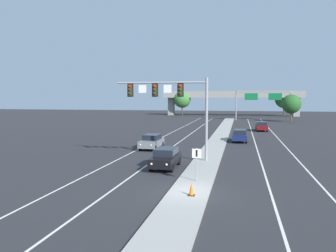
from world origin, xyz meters
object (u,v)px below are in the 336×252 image
(car_receding_navy, at_px, (240,135))
(tree_far_right_c, at_px, (284,99))
(car_oncoming_black, at_px, (166,158))
(car_oncoming_grey, at_px, (152,141))
(car_receding_darkred, at_px, (262,126))
(highway_sign_gantry, at_px, (263,96))
(traffic_cone_median_nose, at_px, (191,189))
(median_sign_post, at_px, (197,160))
(tree_far_right_a, at_px, (291,104))
(overhead_signal_mast, at_px, (174,99))
(tree_far_left_c, at_px, (182,99))

(car_receding_navy, distance_m, tree_far_right_c, 66.88)
(car_oncoming_black, height_order, car_oncoming_grey, same)
(car_receding_darkred, height_order, highway_sign_gantry, highway_sign_gantry)
(tree_far_right_c, bearing_deg, traffic_cone_median_nose, -99.64)
(highway_sign_gantry, bearing_deg, car_receding_darkred, -93.74)
(median_sign_post, xyz_separation_m, tree_far_right_a, (14.14, 61.29, 2.59))
(overhead_signal_mast, bearing_deg, tree_far_right_a, 72.30)
(car_oncoming_grey, height_order, traffic_cone_median_nose, car_oncoming_grey)
(traffic_cone_median_nose, relative_size, highway_sign_gantry, 0.06)
(car_oncoming_grey, distance_m, traffic_cone_median_nose, 18.85)
(car_oncoming_black, xyz_separation_m, tree_far_right_c, (18.70, 83.47, 4.43))
(median_sign_post, height_order, traffic_cone_median_nose, median_sign_post)
(car_receding_darkred, height_order, tree_far_left_c, tree_far_left_c)
(median_sign_post, relative_size, car_oncoming_grey, 0.49)
(car_oncoming_black, distance_m, traffic_cone_median_nose, 8.45)
(overhead_signal_mast, xyz_separation_m, car_oncoming_black, (-0.05, -3.11, -4.70))
(traffic_cone_median_nose, bearing_deg, tree_far_right_c, 80.36)
(car_receding_navy, relative_size, car_receding_darkred, 1.00)
(car_oncoming_black, xyz_separation_m, tree_far_right_a, (17.20, 56.82, 3.36))
(car_receding_navy, distance_m, highway_sign_gantry, 44.16)
(car_receding_navy, bearing_deg, tree_far_right_c, 78.81)
(highway_sign_gantry, distance_m, tree_far_right_a, 7.90)
(car_receding_darkred, bearing_deg, car_oncoming_grey, -118.79)
(car_oncoming_grey, bearing_deg, tree_far_right_a, 66.07)
(car_receding_navy, bearing_deg, traffic_cone_median_nose, -95.65)
(overhead_signal_mast, bearing_deg, car_receding_navy, 69.05)
(median_sign_post, xyz_separation_m, tree_far_right_c, (15.64, 87.94, 3.66))
(median_sign_post, height_order, tree_far_left_c, tree_far_left_c)
(overhead_signal_mast, height_order, car_oncoming_black, overhead_signal_mast)
(car_oncoming_black, bearing_deg, median_sign_post, -55.62)
(tree_far_right_a, bearing_deg, median_sign_post, -102.99)
(car_receding_darkred, distance_m, tree_far_right_a, 24.95)
(car_oncoming_black, distance_m, car_receding_darkred, 34.67)
(tree_far_right_a, distance_m, tree_far_right_c, 26.71)
(car_oncoming_grey, height_order, tree_far_left_c, tree_far_left_c)
(tree_far_right_a, bearing_deg, tree_far_right_c, 86.77)
(overhead_signal_mast, bearing_deg, car_receding_darkred, 73.01)
(car_receding_darkred, bearing_deg, car_receding_navy, -103.00)
(median_sign_post, height_order, car_oncoming_grey, median_sign_post)
(traffic_cone_median_nose, xyz_separation_m, tree_far_left_c, (-15.57, 88.47, 4.67))
(highway_sign_gantry, xyz_separation_m, tree_far_right_c, (7.56, 21.97, -0.92))
(car_receding_darkred, distance_m, traffic_cone_median_nose, 41.67)
(tree_far_right_a, bearing_deg, traffic_cone_median_nose, -102.22)
(traffic_cone_median_nose, bearing_deg, tree_far_right_a, 77.78)
(car_receding_darkred, bearing_deg, highway_sign_gantry, 86.26)
(car_receding_darkred, xyz_separation_m, traffic_cone_median_nose, (-6.11, -41.22, -0.31))
(traffic_cone_median_nose, bearing_deg, car_oncoming_black, 112.24)
(car_oncoming_black, bearing_deg, tree_far_left_c, 98.72)
(overhead_signal_mast, xyz_separation_m, median_sign_post, (3.01, -7.58, -3.94))
(overhead_signal_mast, bearing_deg, tree_far_left_c, 99.11)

